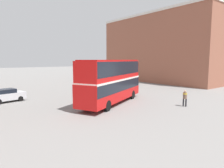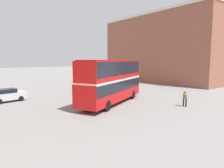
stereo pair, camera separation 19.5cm
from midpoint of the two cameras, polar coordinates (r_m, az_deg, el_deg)
name	(u,v)px [view 2 (the right image)]	position (r m, az deg, el deg)	size (l,w,h in m)	color
ground_plane	(99,104)	(22.85, -3.40, -5.66)	(240.00, 240.00, 0.00)	gray
building_row_right	(163,49)	(49.52, 14.54, 9.75)	(12.18, 28.95, 15.18)	#935642
double_decker_bus	(112,79)	(22.63, 0.25, 1.54)	(11.20, 7.23, 4.97)	red
pedestrian_foreground	(185,97)	(22.69, 20.37, -3.44)	(0.58, 0.58, 1.74)	#232328
parked_car_kerb_near	(7,95)	(26.79, -27.56, -2.85)	(4.18, 2.45, 1.56)	silver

